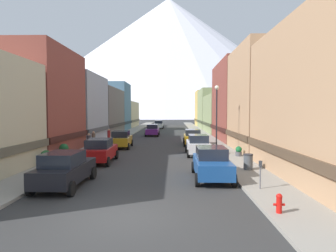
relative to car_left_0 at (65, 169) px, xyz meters
name	(u,v)px	position (x,y,z in m)	size (l,w,h in m)	color
ground_plane	(127,217)	(3.80, -4.06, -0.90)	(400.00, 400.00, 0.00)	#323232
sidewalk_left	(124,135)	(-2.45, 30.94, -0.82)	(2.50, 100.00, 0.15)	gray
sidewalk_right	(202,135)	(10.05, 30.94, -0.82)	(2.50, 100.00, 0.15)	gray
storefront_left_1	(14,104)	(-8.68, 11.01, 3.59)	(10.27, 8.96, 9.30)	brown
storefront_left_2	(66,110)	(-7.81, 20.90, 3.09)	(8.51, 9.65, 8.28)	#99A5B2
storefront_left_3	(89,112)	(-8.43, 32.47, 2.73)	(9.75, 12.85, 7.54)	#66605B
storefront_left_4	(108,108)	(-7.77, 43.07, 3.67)	(8.44, 8.05, 9.46)	slate
storefront_left_5	(116,115)	(-8.34, 54.37, 2.03)	(9.58, 13.85, 6.09)	beige
storefront_right_1	(273,102)	(14.64, 12.57, 3.80)	(6.98, 9.03, 9.73)	tan
storefront_right_2	(246,103)	(15.00, 23.41, 3.99)	(7.69, 12.08, 10.13)	brown
storefront_right_3	(225,115)	(14.55, 36.45, 2.31)	(6.79, 13.04, 6.66)	#8C9966
storefront_right_4	(218,110)	(15.33, 49.49, 3.26)	(8.35, 11.87, 8.62)	#8C9966
storefront_right_5	(212,109)	(15.50, 59.87, 3.46)	(8.69, 8.51, 9.04)	#D8B259
car_left_0	(65,169)	(0.00, 0.00, 0.00)	(2.12, 4.43, 1.78)	black
car_left_1	(100,150)	(0.00, 6.82, 0.00)	(2.14, 4.43, 1.78)	#9E1111
car_left_2	(121,139)	(0.00, 15.39, 0.00)	(2.21, 4.47, 1.78)	#B28419
car_right_0	(212,163)	(7.60, 1.87, 0.00)	(2.10, 4.42, 1.78)	#19478C
car_right_1	(198,145)	(7.60, 10.70, 0.00)	(2.06, 4.40, 1.78)	silver
car_right_2	(193,137)	(7.60, 17.81, 0.00)	(2.12, 4.43, 1.78)	#B28419
car_driving_0	(159,125)	(2.20, 48.66, 0.00)	(2.06, 4.40, 1.78)	silver
car_driving_1	(153,130)	(2.20, 30.05, 0.00)	(2.06, 4.40, 1.78)	#591E72
fire_hydrant_near	(279,203)	(9.25, -3.93, -0.37)	(0.40, 0.22, 0.70)	red
parking_meter_near	(260,171)	(9.55, -0.71, 0.11)	(0.14, 0.10, 1.33)	#595960
trash_bin_right	(248,162)	(10.15, 3.76, -0.26)	(0.59, 0.59, 0.98)	#4C5156
potted_plant_0	(239,151)	(10.80, 9.21, -0.36)	(0.52, 0.52, 0.80)	#4C4C51
potted_plant_1	(64,150)	(-3.20, 8.13, -0.14)	(0.72, 0.72, 1.10)	gray
potted_plant_2	(46,156)	(-3.20, 4.94, -0.15)	(0.67, 0.67, 1.03)	#4C4C51
pedestrian_0	(94,140)	(-2.45, 13.83, 0.04)	(0.36, 0.36, 1.70)	brown
pedestrian_1	(89,143)	(-2.45, 12.27, -0.01)	(0.36, 0.36, 1.61)	#333338
pedestrian_2	(109,136)	(-2.45, 20.50, -0.05)	(0.36, 0.36, 1.53)	maroon
streetlamp_right	(217,109)	(9.15, 10.38, 3.09)	(0.36, 0.36, 5.86)	black
mountain_backdrop	(169,57)	(0.99, 255.94, 53.60)	(279.47, 279.47, 109.00)	white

